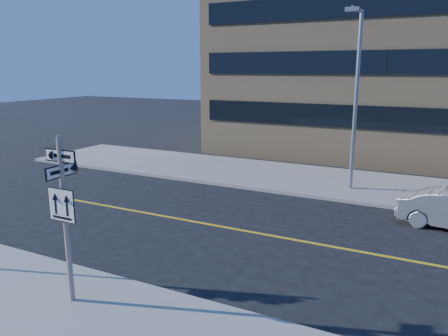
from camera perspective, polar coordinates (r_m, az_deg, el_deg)
The scene contains 4 objects.
ground at distance 13.46m, azimuth -11.32°, elevation -12.36°, with size 120.00×120.00×0.00m, color black.
sign_pole at distance 10.87m, azimuth -20.11°, elevation -5.31°, with size 0.92×0.92×4.06m.
streetlight_a at distance 20.57m, azimuth 16.82°, elevation 9.77°, with size 0.55×2.25×8.00m.
building_brick at distance 35.08m, azimuth 18.39°, elevation 17.71°, with size 18.00×18.00×18.00m, color tan.
Camera 1 is at (7.71, -9.45, 5.69)m, focal length 35.00 mm.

